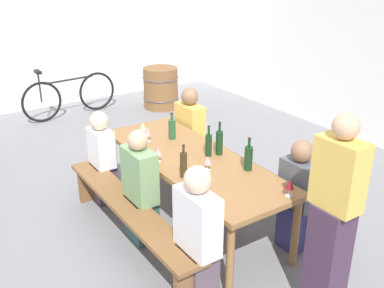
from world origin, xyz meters
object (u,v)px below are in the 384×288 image
Objects in this scene: wine_glass_1 at (143,127)px; wine_glass_3 at (208,161)px; wine_bottle_0 at (172,129)px; seated_guest_near_1 at (140,190)px; tasting_table at (192,164)px; wine_bottle_1 at (184,164)px; wine_bottle_3 at (219,142)px; wine_glass_4 at (148,132)px; seated_guest_far_0 at (190,135)px; wine_bottle_4 at (209,145)px; wine_glass_0 at (290,184)px; seated_guest_near_0 at (102,159)px; wine_glass_2 at (158,152)px; standing_host at (332,222)px; bench_far at (246,174)px; bench_near at (128,212)px; wine_barrel at (161,88)px; wine_bottle_2 at (248,158)px; seated_guest_near_2 at (197,237)px; seated_guest_far_1 at (297,198)px; parked_bicycle_0 at (70,96)px.

wine_glass_3 is at bearing 6.08° from wine_glass_1.
seated_guest_near_1 is at bearing -52.49° from wine_bottle_0.
wine_bottle_1 is at bearing -43.97° from tasting_table.
wine_bottle_3 reaches higher than wine_bottle_1.
seated_guest_far_0 is (-0.29, 0.74, -0.30)m from wine_glass_4.
wine_bottle_3 is 0.84m from wine_glass_4.
wine_bottle_4 is 1.06m from wine_glass_0.
wine_glass_1 is at bearing -24.50° from seated_guest_near_0.
wine_glass_2 is 0.09× the size of standing_host.
bench_far is 1.96× the size of seated_guest_near_1.
wine_bottle_0 is at bearing -173.52° from wine_bottle_4.
standing_host reaches higher than wine_bottle_3.
wine_bottle_0 is at bearing 123.36° from bench_near.
wine_glass_1 is at bearing -33.07° from wine_barrel.
wine_glass_1 is at bearing -168.55° from tasting_table.
wine_bottle_4 is at bearing 25.77° from wine_glass_4.
seated_guest_far_0 is at bearing 125.02° from bench_near.
wine_glass_3 is at bearing -52.81° from wine_bottle_3.
wine_bottle_2 reaches higher than wine_bottle_4.
seated_guest_near_2 reaches higher than wine_glass_0.
wine_glass_4 is (0.12, -0.01, -0.02)m from wine_glass_1.
wine_bottle_0 is 0.27× the size of seated_guest_far_1.
wine_bottle_3 is at bearing 45.18° from seated_guest_near_2.
seated_guest_near_2 reaches higher than wine_bottle_4.
wine_bottle_3 reaches higher than wine_glass_1.
wine_bottle_4 is at bearing 74.17° from tasting_table.
wine_bottle_3 is at bearing 73.18° from seated_guest_far_0.
wine_bottle_0 is 0.26× the size of seated_guest_far_0.
wine_bottle_2 is 1.98× the size of wine_glass_4.
wine_bottle_0 is 2.11× the size of wine_glass_3.
bench_near is 0.91m from wine_glass_3.
parked_bicycle_0 is (-4.13, -0.04, -0.50)m from wine_bottle_4.
seated_guest_near_1 reaches higher than wine_bottle_1.
seated_guest_near_1 is (0.09, -0.25, -0.31)m from wine_glass_2.
seated_guest_near_0 is at bearing -57.92° from seated_guest_far_1.
wine_bottle_2 is 2.15× the size of wine_glass_2.
bench_far is at bearing 54.66° from wine_glass_4.
wine_bottle_1 is 0.28× the size of seated_guest_near_1.
seated_guest_far_1 is 0.88m from standing_host.
seated_guest_near_1 is at bearing -34.85° from wine_glass_4.
wine_glass_1 reaches higher than bench_far.
wine_bottle_3 reaches higher than wine_barrel.
bench_near and bench_far have the same top height.
wine_glass_2 is (-0.11, -0.33, 0.17)m from tasting_table.
parked_bicycle_0 is at bearing 80.06° from seated_guest_near_1.
wine_bottle_3 is at bearing 27.39° from wine_glass_1.
wine_bottle_1 reaches higher than wine_glass_1.
seated_guest_near_1 is 1.04× the size of seated_guest_far_1.
parked_bicycle_0 is at bearing -177.93° from wine_bottle_3.
wine_barrel is at bearing 152.31° from wine_bottle_0.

